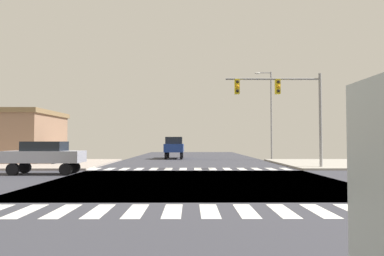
{
  "coord_description": "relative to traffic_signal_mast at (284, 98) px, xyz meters",
  "views": [
    {
      "loc": [
        -0.27,
        -17.07,
        1.9
      ],
      "look_at": [
        -0.14,
        9.37,
        2.87
      ],
      "focal_mm": 33.39,
      "sensor_mm": 36.0,
      "label": 1
    }
  ],
  "objects": [
    {
      "name": "ground",
      "position": [
        -6.21,
        -7.53,
        -4.92
      ],
      "size": [
        90.0,
        90.0,
        0.05
      ],
      "color": "#35363E"
    },
    {
      "name": "sidewalk_corner_ne",
      "position": [
        6.79,
        4.47,
        -4.83
      ],
      "size": [
        12.0,
        12.0,
        0.14
      ],
      "color": "#A09B91",
      "rests_on": "ground"
    },
    {
      "name": "sidewalk_corner_nw",
      "position": [
        -19.21,
        4.47,
        -4.83
      ],
      "size": [
        12.0,
        12.0,
        0.14
      ],
      "color": "#A3978F",
      "rests_on": "ground"
    },
    {
      "name": "crosswalk_near",
      "position": [
        -6.46,
        -14.83,
        -4.89
      ],
      "size": [
        13.5,
        2.0,
        0.01
      ],
      "color": "silver",
      "rests_on": "ground"
    },
    {
      "name": "crosswalk_far",
      "position": [
        -6.46,
        -0.23,
        -4.89
      ],
      "size": [
        13.5,
        2.0,
        0.01
      ],
      "color": "silver",
      "rests_on": "ground"
    },
    {
      "name": "traffic_signal_mast",
      "position": [
        0.0,
        0.0,
        0.0
      ],
      "size": [
        6.67,
        0.55,
        6.62
      ],
      "color": "gray",
      "rests_on": "ground"
    },
    {
      "name": "street_lamp",
      "position": [
        1.61,
        11.79,
        0.43
      ],
      "size": [
        1.78,
        0.32,
        9.03
      ],
      "color": "gray",
      "rests_on": "ground"
    },
    {
      "name": "pickup_nearside_1",
      "position": [
        -8.21,
        14.17,
        -3.6
      ],
      "size": [
        2.0,
        5.1,
        2.35
      ],
      "rotation": [
        0.0,
        0.0,
        3.14
      ],
      "color": "black",
      "rests_on": "ground"
    },
    {
      "name": "sedan_leading_2",
      "position": [
        -14.85,
        -4.03,
        -3.78
      ],
      "size": [
        4.3,
        1.8,
        1.88
      ],
      "rotation": [
        0.0,
        0.0,
        4.71
      ],
      "color": "black",
      "rests_on": "ground"
    }
  ]
}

